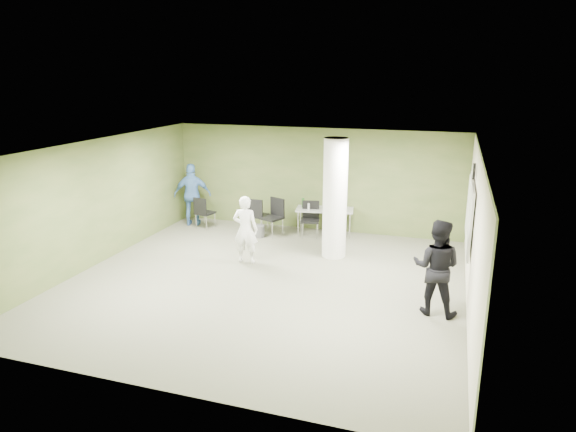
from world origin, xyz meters
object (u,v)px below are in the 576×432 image
(man_blue, at_px, (193,195))
(man_black, at_px, (436,267))
(woman_white, at_px, (245,230))
(chair_back_left, at_px, (203,211))
(folding_table, at_px, (324,211))

(man_blue, bearing_deg, man_black, 131.40)
(woman_white, distance_m, man_blue, 3.48)
(chair_back_left, relative_size, woman_white, 0.58)
(woman_white, xyz_separation_m, man_black, (4.22, -1.35, 0.09))
(man_blue, bearing_deg, woman_white, 117.73)
(folding_table, xyz_separation_m, man_black, (3.04, -3.94, 0.21))
(woman_white, bearing_deg, man_black, 156.76)
(folding_table, distance_m, chair_back_left, 3.35)
(chair_back_left, bearing_deg, man_black, 164.67)
(chair_back_left, xyz_separation_m, woman_white, (2.13, -2.06, 0.26))
(chair_back_left, distance_m, man_blue, 0.64)
(folding_table, height_order, man_blue, man_blue)
(folding_table, bearing_deg, man_black, -61.80)
(man_blue, bearing_deg, folding_table, 163.62)
(chair_back_left, height_order, woman_white, woman_white)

